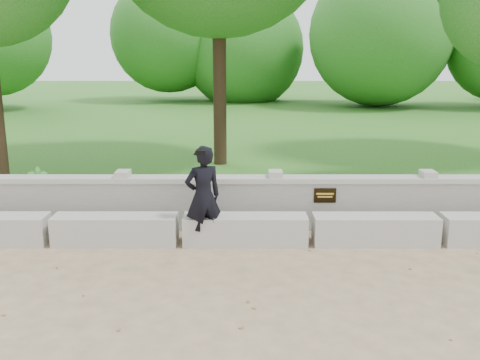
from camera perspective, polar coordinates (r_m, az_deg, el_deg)
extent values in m
plane|color=tan|center=(6.67, 9.53, -12.34)|extent=(80.00, 80.00, 0.00)
cube|color=#1D6F19|center=(20.14, 3.13, 5.55)|extent=(40.00, 22.00, 0.25)
cube|color=beige|center=(8.48, -13.13, -5.18)|extent=(1.90, 0.45, 0.45)
cube|color=beige|center=(8.26, 0.56, -5.32)|extent=(1.90, 0.45, 0.45)
cube|color=beige|center=(8.51, 14.20, -5.16)|extent=(1.90, 0.45, 0.45)
cube|color=#B1AFA7|center=(8.94, 6.96, -2.71)|extent=(12.50, 0.25, 0.82)
cube|color=beige|center=(8.82, 7.04, 0.09)|extent=(12.50, 0.35, 0.08)
cube|color=black|center=(8.79, 9.05, -1.64)|extent=(0.36, 0.02, 0.24)
imported|color=black|center=(8.02, -3.97, -1.79)|extent=(0.67, 0.58, 1.56)
cube|color=black|center=(7.56, -4.22, 2.91)|extent=(0.14, 0.08, 0.07)
cylinder|color=#382619|center=(12.74, -2.20, 11.93)|extent=(0.31, 0.31, 4.59)
imported|color=#388F30|center=(10.16, -20.69, -0.55)|extent=(0.41, 0.35, 0.65)
imported|color=#388F30|center=(10.32, 18.94, -0.55)|extent=(0.38, 0.37, 0.53)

